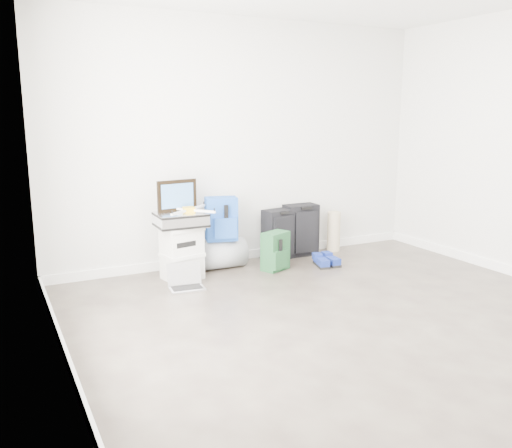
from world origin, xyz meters
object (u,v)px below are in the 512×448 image
briefcase (181,220)px  carry_on (301,230)px  duffel_bag (221,254)px  large_suitcase (280,234)px  boxes_stack (182,253)px  laptop (186,282)px

briefcase → carry_on: size_ratio=0.80×
duffel_bag → carry_on: 1.08m
large_suitcase → carry_on: carry_on is taller
boxes_stack → laptop: 0.38m
laptop → carry_on: bearing=24.6°
laptop → large_suitcase: bearing=27.6°
briefcase → carry_on: bearing=10.0°
briefcase → carry_on: briefcase is taller
boxes_stack → laptop: boxes_stack is taller
boxes_stack → large_suitcase: (1.28, 0.23, 0.01)m
large_suitcase → laptop: large_suitcase is taller
briefcase → duffel_bag: 0.71m
boxes_stack → duffel_bag: bearing=7.4°
duffel_bag → large_suitcase: size_ratio=0.90×
duffel_bag → carry_on: (1.07, 0.08, 0.15)m
carry_on → laptop: carry_on is taller
briefcase → large_suitcase: bearing=11.2°
carry_on → large_suitcase: bearing=-175.7°
boxes_stack → laptop: bearing=-114.6°
briefcase → laptop: 0.64m
large_suitcase → laptop: (-1.35, -0.53, -0.23)m
duffel_bag → laptop: 0.75m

